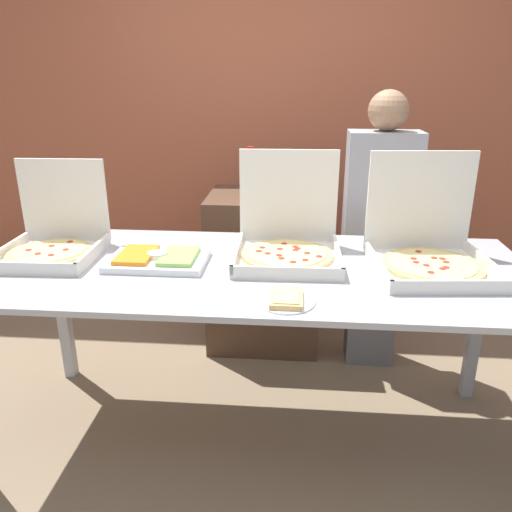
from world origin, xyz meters
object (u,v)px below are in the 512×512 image
object	(u,v)px
paper_plate_front_left	(286,299)
person_guest_plaid	(378,230)
pizza_box_far_left	(287,240)
pizza_box_near_right	(53,239)
pizza_box_far_right	(429,249)
soda_can_colored	(283,182)
soda_bottle	(250,176)
veggie_tray	(158,259)
soda_can_silver	(291,191)

from	to	relation	value
paper_plate_front_left	person_guest_plaid	distance (m)	1.25
pizza_box_far_left	pizza_box_near_right	xyz separation A→B (m)	(-1.08, -0.07, -0.01)
pizza_box_far_right	person_guest_plaid	size ratio (longest dim) A/B	0.33
pizza_box_far_right	soda_can_colored	bearing A→B (deg)	118.28
pizza_box_far_left	soda_bottle	xyz separation A→B (m)	(-0.24, 0.75, 0.14)
veggie_tray	soda_bottle	world-z (taller)	soda_bottle
pizza_box_far_left	pizza_box_near_right	size ratio (longest dim) A/B	1.09
soda_can_silver	soda_can_colored	xyz separation A→B (m)	(-0.05, 0.24, 0.00)
pizza_box_far_left	veggie_tray	world-z (taller)	pizza_box_far_left
veggie_tray	soda_can_silver	bearing A→B (deg)	55.63
paper_plate_front_left	veggie_tray	distance (m)	0.68
pizza_box_far_left	soda_can_colored	bearing A→B (deg)	91.99
soda_can_silver	soda_bottle	bearing A→B (deg)	166.23
soda_bottle	pizza_box_near_right	bearing A→B (deg)	-135.49
soda_can_colored	pizza_box_far_right	bearing A→B (deg)	-56.80
pizza_box_far_right	soda_can_colored	xyz separation A→B (m)	(-0.66, 1.01, 0.07)
pizza_box_far_left	paper_plate_front_left	distance (m)	0.50
pizza_box_far_right	soda_can_colored	world-z (taller)	pizza_box_far_right
pizza_box_far_right	soda_bottle	distance (m)	1.20
soda_can_silver	pizza_box_far_right	bearing A→B (deg)	-51.66
pizza_box_far_right	paper_plate_front_left	distance (m)	0.73
paper_plate_front_left	soda_can_colored	world-z (taller)	soda_can_colored
pizza_box_near_right	soda_bottle	xyz separation A→B (m)	(0.83, 0.82, 0.15)
pizza_box_far_left	person_guest_plaid	xyz separation A→B (m)	(0.51, 0.65, -0.14)
pizza_box_far_right	pizza_box_near_right	size ratio (longest dim) A/B	1.19
pizza_box_near_right	pizza_box_far_right	bearing A→B (deg)	-2.30
paper_plate_front_left	soda_can_silver	size ratio (longest dim) A/B	1.71
veggie_tray	person_guest_plaid	distance (m)	1.34
pizza_box_near_right	veggie_tray	world-z (taller)	pizza_box_near_right
pizza_box_near_right	pizza_box_far_left	bearing A→B (deg)	1.68
pizza_box_far_right	soda_bottle	size ratio (longest dim) A/B	1.75
soda_bottle	soda_can_silver	size ratio (longest dim) A/B	2.46
pizza_box_far_left	pizza_box_far_right	world-z (taller)	pizza_box_far_right
paper_plate_front_left	veggie_tray	world-z (taller)	veggie_tray
pizza_box_near_right	veggie_tray	xyz separation A→B (m)	(0.51, -0.07, -0.05)
paper_plate_front_left	soda_can_colored	xyz separation A→B (m)	(-0.06, 1.43, 0.14)
pizza_box_near_right	paper_plate_front_left	xyz separation A→B (m)	(1.09, -0.43, -0.06)
soda_can_silver	veggie_tray	bearing A→B (deg)	-124.37
veggie_tray	soda_can_colored	xyz separation A→B (m)	(0.52, 1.07, 0.13)
pizza_box_far_right	pizza_box_near_right	xyz separation A→B (m)	(-1.69, 0.01, -0.01)
veggie_tray	soda_can_colored	bearing A→B (deg)	64.13
paper_plate_front_left	person_guest_plaid	size ratio (longest dim) A/B	0.13
soda_can_colored	person_guest_plaid	bearing A→B (deg)	-26.78
pizza_box_far_left	soda_bottle	bearing A→B (deg)	106.68
pizza_box_far_right	soda_can_silver	size ratio (longest dim) A/B	4.31
pizza_box_far_right	soda_can_silver	bearing A→B (deg)	123.42
soda_can_colored	paper_plate_front_left	bearing A→B (deg)	-87.61
pizza_box_far_right	veggie_tray	bearing A→B (deg)	177.92
veggie_tray	soda_can_silver	xyz separation A→B (m)	(0.57, 0.83, 0.13)
pizza_box_far_left	veggie_tray	xyz separation A→B (m)	(-0.57, -0.14, -0.06)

